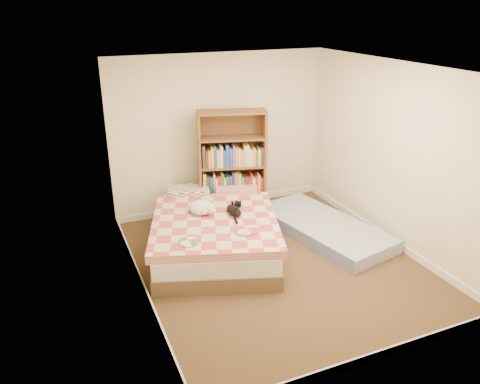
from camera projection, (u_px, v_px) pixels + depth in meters
name	position (u px, v px, depth m)	size (l,w,h in m)	color
room	(279.00, 177.00, 5.71)	(3.51, 4.01, 2.51)	#4B3320
bed	(214.00, 231.00, 6.43)	(2.18, 2.60, 0.59)	brown
bookshelf	(231.00, 181.00, 7.27)	(1.11, 0.60, 1.71)	brown
floor_mattress	(323.00, 228.00, 6.90)	(0.95, 2.12, 0.19)	#687FAD
black_cat	(234.00, 210.00, 6.30)	(0.33, 0.57, 0.13)	black
white_dog	(202.00, 207.00, 6.30)	(0.37, 0.40, 0.17)	white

